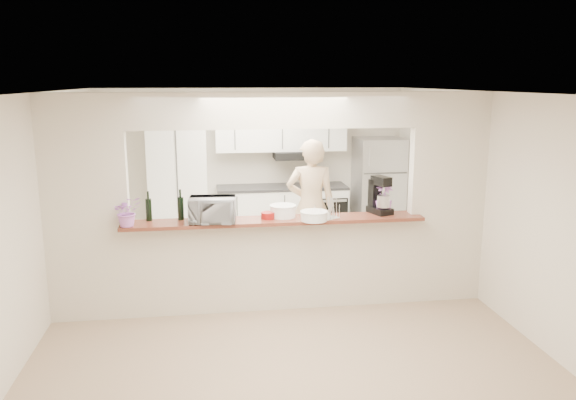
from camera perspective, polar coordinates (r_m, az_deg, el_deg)
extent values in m
plane|color=tan|center=(6.73, -1.33, -10.85)|extent=(6.00, 6.00, 0.00)
cube|color=beige|center=(8.17, -2.66, -6.61)|extent=(5.00, 2.90, 0.01)
cube|color=beige|center=(6.44, -19.80, -0.96)|extent=(0.90, 0.15, 2.50)
cube|color=beige|center=(6.90, 15.78, 0.14)|extent=(0.90, 0.15, 2.50)
cube|color=beige|center=(6.21, -1.43, 9.09)|extent=(3.20, 0.15, 0.40)
cube|color=beige|center=(6.55, -1.35, -6.62)|extent=(3.20, 0.15, 1.05)
cube|color=brown|center=(6.34, -1.32, -2.10)|extent=(3.40, 0.38, 0.04)
cube|color=white|center=(9.01, -11.08, 1.80)|extent=(0.90, 0.60, 2.10)
cube|color=white|center=(9.20, -0.60, -1.58)|extent=(2.10, 0.60, 0.90)
cube|color=#2B2B2D|center=(9.10, -0.61, 1.30)|extent=(2.10, 0.62, 0.04)
cube|color=white|center=(9.09, -0.73, 7.37)|extent=(2.10, 0.35, 0.75)
cube|color=black|center=(9.07, 0.94, 4.59)|extent=(0.75, 0.45, 0.12)
cube|color=black|center=(9.02, 4.39, -1.56)|extent=(0.55, 0.02, 0.55)
cube|color=#BAB9BF|center=(9.41, 9.14, 1.07)|extent=(0.75, 0.70, 1.70)
imported|color=#DB74C2|center=(6.22, -16.01, -1.13)|extent=(0.36, 0.34, 0.33)
cylinder|color=black|center=(6.39, -10.85, -0.84)|extent=(0.07, 0.07, 0.26)
cylinder|color=black|center=(6.35, -10.91, 0.67)|extent=(0.02, 0.02, 0.09)
cylinder|color=black|center=(6.42, -13.97, -0.97)|extent=(0.07, 0.07, 0.25)
cylinder|color=black|center=(6.38, -14.04, 0.48)|extent=(0.02, 0.02, 0.09)
imported|color=#9D9DA1|center=(6.21, -7.69, -1.00)|extent=(0.53, 0.38, 0.28)
imported|color=white|center=(6.37, -7.70, -1.03)|extent=(0.34, 0.34, 0.20)
cylinder|color=white|center=(6.41, -0.52, -1.15)|extent=(0.29, 0.29, 0.13)
cylinder|color=white|center=(6.40, -0.52, -0.55)|extent=(0.30, 0.30, 0.01)
cylinder|color=white|center=(6.26, 2.66, -1.65)|extent=(0.30, 0.30, 0.10)
cylinder|color=white|center=(6.24, 2.66, -1.18)|extent=(0.31, 0.31, 0.01)
cylinder|color=maroon|center=(6.34, -2.06, -1.58)|extent=(0.16, 0.16, 0.07)
cylinder|color=beige|center=(6.46, -1.02, -1.31)|extent=(0.16, 0.16, 0.07)
cube|color=silver|center=(6.34, 3.99, -1.88)|extent=(0.30, 0.23, 0.02)
cube|color=white|center=(6.33, 3.99, -1.52)|extent=(0.14, 0.14, 0.07)
cube|color=black|center=(6.68, 9.30, -1.03)|extent=(0.28, 0.34, 0.07)
cube|color=black|center=(6.72, 8.82, 0.77)|extent=(0.15, 0.14, 0.32)
cube|color=black|center=(6.60, 9.46, 1.93)|extent=(0.20, 0.28, 0.11)
cylinder|color=#B7B7BC|center=(6.60, 9.66, -0.12)|extent=(0.15, 0.15, 0.14)
imported|color=#CB70D1|center=(6.67, 9.72, 0.21)|extent=(0.24, 0.24, 0.36)
imported|color=#DAB68E|center=(7.70, 2.34, -0.68)|extent=(0.72, 0.52, 1.85)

